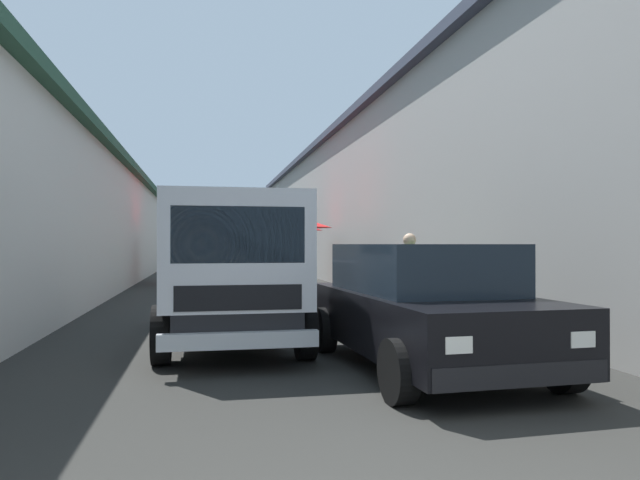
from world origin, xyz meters
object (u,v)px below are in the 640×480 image
Objects in this scene: fruit_stall_far_right at (294,231)px; parked_scooter at (349,282)px; vendor_by_crates at (188,264)px; fruit_stall_far_left at (193,232)px; hatchback_car at (424,305)px; fruit_stall_near_right at (294,236)px; delivery_truck at (232,275)px; vendor_in_shade at (410,274)px.

fruit_stall_far_right is 2.41m from parked_scooter.
fruit_stall_far_right reaches higher than vendor_by_crates.
hatchback_car is at bearing -169.52° from fruit_stall_far_left.
fruit_stall_far_left is at bearing 67.38° from fruit_stall_near_right.
vendor_by_crates is at bearing 133.92° from fruit_stall_near_right.
parked_scooter is (7.16, -3.40, -0.59)m from delivery_truck.
hatchback_car is (-10.19, -0.00, -1.08)m from fruit_stall_far_right.
parked_scooter is at bearing -149.51° from fruit_stall_far_left.
hatchback_car is at bearing -124.86° from delivery_truck.
fruit_stall_near_right reaches higher than delivery_truck.
parked_scooter is at bearing -116.70° from vendor_by_crates.
fruit_stall_near_right is 11.21m from vendor_in_shade.
fruit_stall_far_right is at bearing 7.55° from vendor_in_shade.
delivery_truck is at bearing -176.92° from fruit_stall_far_left.
fruit_stall_far_left is 1.54× the size of parked_scooter.
fruit_stall_far_left is 6.27m from fruit_stall_far_right.
hatchback_car is at bearing 163.16° from vendor_in_shade.
delivery_truck is (-14.25, -0.77, -0.86)m from fruit_stall_far_left.
parked_scooter is (8.66, -1.26, -0.29)m from hatchback_car.
fruit_stall_near_right is 4.13m from fruit_stall_far_right.
parked_scooter is at bearing -25.42° from delivery_truck.
delivery_truck is at bearing 154.58° from parked_scooter.
delivery_truck is 2.97× the size of parked_scooter.
parked_scooter is (5.56, -0.33, -0.50)m from vendor_in_shade.
fruit_stall_far_left is 16.05m from hatchback_car.
fruit_stall_far_left is 5.06m from vendor_by_crates.
vendor_by_crates is at bearing 63.30° from parked_scooter.
parked_scooter is at bearing -173.61° from fruit_stall_near_right.
hatchback_car is 11.19m from vendor_by_crates.
fruit_stall_near_right is 5.79m from parked_scooter.
delivery_truck is 3.23× the size of vendor_by_crates.
fruit_stall_far_right is 0.59× the size of hatchback_car.
vendor_by_crates is (-3.48, 3.61, -0.87)m from fruit_stall_near_right.
delivery_truck is at bearing -174.86° from vendor_by_crates.
vendor_in_shade reaches higher than hatchback_car.
fruit_stall_far_left is 0.52× the size of delivery_truck.
fruit_stall_far_right is at bearing 0.02° from hatchback_car.
vendor_by_crates is (0.60, 2.97, -0.96)m from fruit_stall_far_right.
hatchback_car is (-15.74, -2.91, -1.16)m from fruit_stall_far_left.
fruit_stall_far_right reaches higher than hatchback_car.
vendor_in_shade is at bearing -153.04° from vendor_by_crates.
fruit_stall_far_left reaches higher than hatchback_car.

